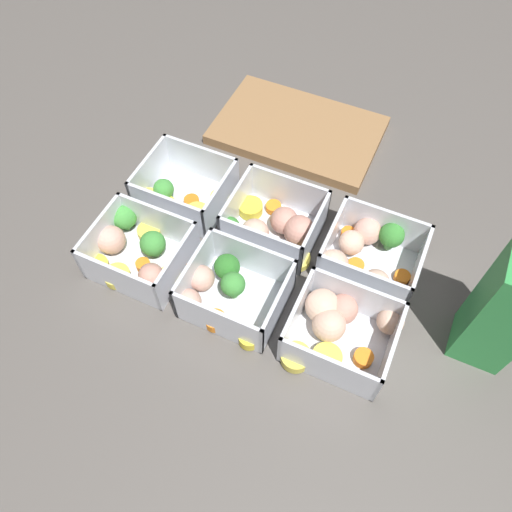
{
  "coord_description": "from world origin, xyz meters",
  "views": [
    {
      "loc": [
        0.16,
        -0.35,
        0.62
      ],
      "look_at": [
        0.0,
        0.0,
        0.02
      ],
      "focal_mm": 35.0,
      "sensor_mm": 36.0,
      "label": 1
    }
  ],
  "objects": [
    {
      "name": "ground_plane",
      "position": [
        0.0,
        0.0,
        0.0
      ],
      "size": [
        4.0,
        4.0,
        0.0
      ],
      "primitive_type": "plane",
      "color": "#56514C"
    },
    {
      "name": "container_near_left",
      "position": [
        -0.16,
        -0.06,
        0.02
      ],
      "size": [
        0.15,
        0.13,
        0.07
      ],
      "color": "silver",
      "rests_on": "ground_plane"
    },
    {
      "name": "container_near_center",
      "position": [
        -0.01,
        -0.07,
        0.02
      ],
      "size": [
        0.14,
        0.12,
        0.07
      ],
      "color": "silver",
      "rests_on": "ground_plane"
    },
    {
      "name": "container_near_right",
      "position": [
        0.14,
        -0.06,
        0.02
      ],
      "size": [
        0.15,
        0.14,
        0.07
      ],
      "color": "silver",
      "rests_on": "ground_plane"
    },
    {
      "name": "container_far_left",
      "position": [
        -0.15,
        0.06,
        0.02
      ],
      "size": [
        0.14,
        0.12,
        0.07
      ],
      "color": "silver",
      "rests_on": "ground_plane"
    },
    {
      "name": "container_far_center",
      "position": [
        0.0,
        0.06,
        0.02
      ],
      "size": [
        0.15,
        0.12,
        0.07
      ],
      "color": "silver",
      "rests_on": "ground_plane"
    },
    {
      "name": "container_far_right",
      "position": [
        0.14,
        0.07,
        0.03
      ],
      "size": [
        0.14,
        0.13,
        0.07
      ],
      "color": "silver",
      "rests_on": "ground_plane"
    },
    {
      "name": "juice_carton",
      "position": [
        0.32,
        0.01,
        0.1
      ],
      "size": [
        0.07,
        0.07,
        0.2
      ],
      "color": "green",
      "rests_on": "ground_plane"
    },
    {
      "name": "cutting_board",
      "position": [
        -0.05,
        0.28,
        0.01
      ],
      "size": [
        0.28,
        0.18,
        0.02
      ],
      "color": "olive",
      "rests_on": "ground_plane"
    }
  ]
}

